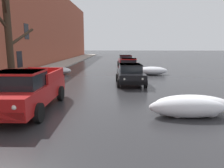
{
  "coord_description": "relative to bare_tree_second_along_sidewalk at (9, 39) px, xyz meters",
  "views": [
    {
      "loc": [
        1.57,
        -1.11,
        2.77
      ],
      "look_at": [
        1.19,
        9.08,
        0.87
      ],
      "focal_mm": 33.95,
      "sensor_mm": 36.0,
      "label": 1
    }
  ],
  "objects": [
    {
      "name": "bare_tree_second_along_sidewalk",
      "position": [
        0.0,
        0.0,
        0.0
      ],
      "size": [
        1.83,
        3.58,
        5.79
      ],
      "color": "#382B1E",
      "rests_on": "ground"
    },
    {
      "name": "sedan_red_parked_kerbside_mid",
      "position": [
        7.53,
        7.91,
        -2.35
      ],
      "size": [
        2.11,
        4.19,
        1.42
      ],
      "color": "red",
      "rests_on": "ground"
    },
    {
      "name": "pickup_truck_red_approaching_near_lane",
      "position": [
        2.7,
        -4.16,
        -2.22
      ],
      "size": [
        2.34,
        5.23,
        1.76
      ],
      "color": "red",
      "rests_on": "ground"
    },
    {
      "name": "sedan_maroon_parked_far_down_block",
      "position": [
        7.37,
        14.53,
        -2.35
      ],
      "size": [
        2.11,
        3.98,
        1.42
      ],
      "color": "maroon",
      "rests_on": "ground"
    },
    {
      "name": "snow_bank_along_left_kerb",
      "position": [
        9.37,
        -4.8,
        -2.73
      ],
      "size": [
        2.94,
        0.91,
        0.76
      ],
      "color": "white",
      "rests_on": "ground"
    },
    {
      "name": "snow_bank_far_right_pile",
      "position": [
        9.65,
        6.99,
        -2.73
      ],
      "size": [
        2.84,
        1.44,
        0.74
      ],
      "color": "white",
      "rests_on": "ground"
    },
    {
      "name": "sedan_black_parked_kerbside_close",
      "position": [
        7.39,
        2.08,
        -2.35
      ],
      "size": [
        2.1,
        3.94,
        1.42
      ],
      "color": "black",
      "rests_on": "ground"
    },
    {
      "name": "left_sidewalk_slab",
      "position": [
        -1.48,
        6.37,
        -3.04
      ],
      "size": [
        3.13,
        80.0,
        0.12
      ],
      "primitive_type": "cube",
      "color": "#A8A399",
      "rests_on": "ground"
    },
    {
      "name": "snow_bank_near_corner_left",
      "position": [
        0.64,
        7.02,
        -2.76
      ],
      "size": [
        2.7,
        1.36,
        0.69
      ],
      "color": "white",
      "rests_on": "ground"
    },
    {
      "name": "snow_bank_near_corner_right",
      "position": [
        9.58,
        -4.35,
        -2.72
      ],
      "size": [
        3.05,
        1.24,
        0.77
      ],
      "color": "white",
      "rests_on": "ground"
    },
    {
      "name": "brick_townhouse_facade",
      "position": [
        -3.54,
        6.37,
        2.56
      ],
      "size": [
        0.63,
        80.0,
        11.32
      ],
      "color": "#9E4C38",
      "rests_on": "ground"
    }
  ]
}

